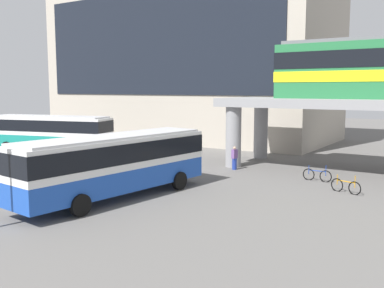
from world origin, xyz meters
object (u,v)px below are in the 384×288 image
(station_building, at_px, (190,57))
(bus_secondary, at_px, (50,130))
(bus_main, at_px, (115,160))
(bicycle_orange, at_px, (346,186))
(pedestrian_near_building, at_px, (234,159))
(bicycle_blue, at_px, (317,175))

(station_building, relative_size, bus_secondary, 2.76)
(bus_main, bearing_deg, bicycle_orange, 38.38)
(bicycle_orange, distance_m, pedestrian_near_building, 8.65)
(bicycle_orange, bearing_deg, bus_main, -141.62)
(bus_secondary, xyz_separation_m, bicycle_orange, (25.23, -1.25, -1.63))
(bus_secondary, xyz_separation_m, pedestrian_near_building, (17.08, 1.62, -1.24))
(bus_secondary, bearing_deg, pedestrian_near_building, 5.40)
(bus_main, height_order, pedestrian_near_building, bus_main)
(station_building, relative_size, bicycle_orange, 18.19)
(station_building, height_order, pedestrian_near_building, station_building)
(station_building, height_order, bicycle_blue, station_building)
(bicycle_orange, bearing_deg, bicycle_blue, 135.24)
(bus_secondary, bearing_deg, bicycle_orange, -2.83)
(station_building, bearing_deg, bus_secondary, -100.54)
(bus_secondary, distance_m, bicycle_blue, 23.09)
(bus_main, bearing_deg, bus_secondary, 150.75)
(station_building, height_order, bicycle_orange, station_building)
(bus_main, xyz_separation_m, bus_secondary, (-15.70, 8.79, 0.00))
(station_building, xyz_separation_m, bicycle_orange, (22.01, -18.58, -8.78))
(bicycle_orange, height_order, pedestrian_near_building, pedestrian_near_building)
(bus_secondary, relative_size, bicycle_orange, 6.59)
(bicycle_orange, bearing_deg, bus_secondary, 177.17)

